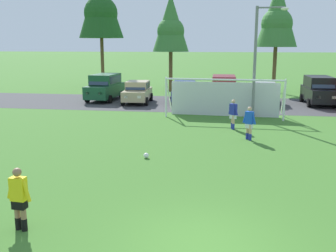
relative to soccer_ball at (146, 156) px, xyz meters
name	(u,v)px	position (x,y,z in m)	size (l,w,h in m)	color
ground_plane	(218,122)	(2.75, 8.18, -0.11)	(400.00, 400.00, 0.00)	#3D7028
parking_lot_strip	(221,104)	(2.75, 15.20, -0.11)	(52.00, 8.40, 0.01)	#3D3D3F
soccer_ball	(146,156)	(0.00, 0.00, 0.00)	(0.22, 0.22, 0.22)	white
soccer_goal	(224,97)	(3.06, 10.04, 1.18)	(7.50, 2.30, 2.57)	white
referee	(19,199)	(-1.83, -6.72, 0.71)	(0.73, 0.27, 1.64)	#936B4C
player_midfield_center	(249,123)	(4.33, 3.86, 0.71)	(0.65, 0.48, 1.64)	tan
player_winger_left	(233,114)	(3.58, 6.25, 0.71)	(0.55, 0.62, 1.64)	tan
parked_car_slot_far_left	(105,87)	(-6.77, 16.01, 1.00)	(2.36, 4.71, 2.16)	#194C2D
parked_car_slot_left	(137,92)	(-3.80, 15.02, 0.77)	(2.21, 4.29, 1.72)	tan
parked_car_slot_center_left	(184,92)	(-0.14, 15.69, 0.77)	(2.22, 4.30, 1.72)	navy
parked_car_slot_center	(224,89)	(2.95, 15.79, 1.00)	(2.21, 4.64, 2.16)	maroon
parked_car_slot_center_right	(263,92)	(6.05, 16.38, 0.77)	(2.12, 4.24, 1.72)	#B2B2BC
parked_car_slot_right	(319,90)	(10.20, 16.25, 1.00)	(2.18, 4.62, 2.16)	black
tree_left_edge	(101,5)	(-10.16, 26.03, 8.49)	(4.69, 4.69, 12.50)	brown
tree_mid_left	(171,25)	(-2.28, 22.96, 6.27)	(3.48, 3.48, 9.29)	brown
tree_center_back	(277,16)	(7.66, 23.88, 7.01)	(3.88, 3.88, 10.36)	brown
street_lamp	(258,61)	(5.05, 9.75, 3.44)	(2.00, 0.32, 6.84)	slate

